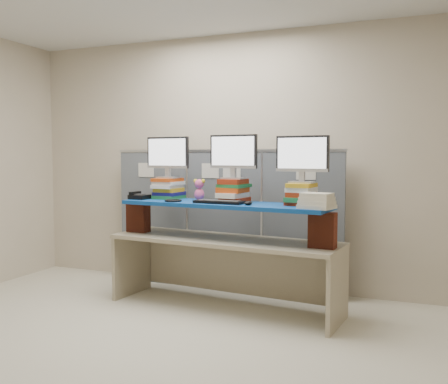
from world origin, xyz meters
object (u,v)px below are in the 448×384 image
at_px(desk, 224,253).
at_px(blue_board, 224,204).
at_px(keyboard, 219,202).
at_px(desk_phone, 139,196).
at_px(monitor_center, 233,154).
at_px(monitor_right, 302,156).
at_px(monitor_left, 168,155).

relative_size(desk, blue_board, 1.13).
relative_size(blue_board, keyboard, 4.22).
distance_m(blue_board, desk_phone, 0.95).
relative_size(monitor_center, monitor_right, 1.00).
height_order(desk, desk_phone, desk_phone).
bearing_deg(monitor_right, keyboard, -163.21).
distance_m(monitor_left, keyboard, 0.87).
relative_size(monitor_right, keyboard, 1.01).
xyz_separation_m(monitor_center, keyboard, (-0.06, -0.21, -0.45)).
xyz_separation_m(blue_board, desk_phone, (-0.95, 0.03, 0.05)).
bearing_deg(monitor_left, monitor_right, -0.00).
bearing_deg(keyboard, blue_board, 87.94).
bearing_deg(monitor_center, monitor_left, 180.00).
bearing_deg(monitor_right, monitor_left, 180.00).
bearing_deg(monitor_left, keyboard, -17.05).
relative_size(desk, monitor_center, 4.70).
relative_size(monitor_left, monitor_center, 1.00).
distance_m(desk, desk_phone, 1.07).
distance_m(monitor_right, desk_phone, 1.73).
bearing_deg(desk_phone, monitor_left, 37.85).
xyz_separation_m(monitor_left, desk_phone, (-0.25, -0.17, -0.42)).
bearing_deg(desk_phone, keyboard, -3.70).
bearing_deg(keyboard, desk_phone, 176.23).
xyz_separation_m(monitor_left, monitor_right, (1.43, -0.15, -0.01)).
height_order(desk, monitor_right, monitor_right).
bearing_deg(desk, blue_board, -174.02).
xyz_separation_m(monitor_center, monitor_right, (0.68, -0.07, -0.02)).
relative_size(monitor_right, desk_phone, 2.57).
bearing_deg(blue_board, desk_phone, -175.64).
relative_size(blue_board, monitor_right, 4.17).
height_order(blue_board, monitor_right, monitor_right).
bearing_deg(monitor_center, blue_board, -108.06).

